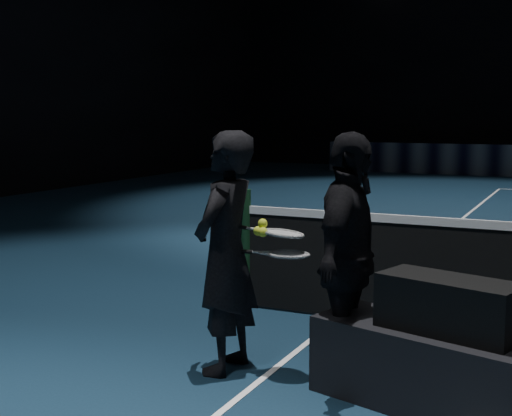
{
  "coord_description": "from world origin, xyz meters",
  "views": [
    {
      "loc": [
        -3.55,
        -5.81,
        1.79
      ],
      "look_at": [
        -5.59,
        -1.5,
        1.15
      ],
      "focal_mm": 50.0,
      "sensor_mm": 36.0,
      "label": 1
    }
  ],
  "objects": [
    {
      "name": "player_a",
      "position": [
        -5.8,
        -1.55,
        0.84
      ],
      "size": [
        0.41,
        0.62,
        1.68
      ],
      "primitive_type": "imported",
      "rotation": [
        0.0,
        0.0,
        -1.56
      ],
      "color": "black",
      "rests_on": "floor"
    },
    {
      "name": "racket_lower",
      "position": [
        -5.35,
        -1.49,
        0.85
      ],
      "size": [
        0.7,
        0.3,
        0.03
      ],
      "primitive_type": null,
      "rotation": [
        0.0,
        0.0,
        0.12
      ],
      "color": "black",
      "rests_on": "player_a"
    },
    {
      "name": "player_b",
      "position": [
        -4.95,
        -1.45,
        0.84
      ],
      "size": [
        0.48,
        1.01,
        1.68
      ],
      "primitive_type": "imported",
      "rotation": [
        0.0,
        0.0,
        1.64
      ],
      "color": "black",
      "rests_on": "floor"
    },
    {
      "name": "racket_upper",
      "position": [
        -5.4,
        -1.46,
        0.99
      ],
      "size": [
        0.71,
        0.34,
        0.1
      ],
      "primitive_type": null,
      "rotation": [
        0.0,
        0.1,
        0.19
      ],
      "color": "black",
      "rests_on": "player_b"
    },
    {
      "name": "net_post_left",
      "position": [
        -6.4,
        0.0,
        0.55
      ],
      "size": [
        0.1,
        0.1,
        1.1
      ],
      "primitive_type": "cylinder",
      "color": "black",
      "rests_on": "floor"
    },
    {
      "name": "tennis_balls",
      "position": [
        -5.54,
        -1.51,
        1.01
      ],
      "size": [
        0.12,
        0.1,
        0.12
      ],
      "primitive_type": null,
      "color": "yellow",
      "rests_on": "racket_upper"
    },
    {
      "name": "racket_bag",
      "position": [
        -4.27,
        -1.61,
        0.66
      ],
      "size": [
        0.89,
        0.57,
        0.33
      ],
      "primitive_type": "cube",
      "rotation": [
        0.0,
        0.0,
        -0.29
      ],
      "color": "black",
      "rests_on": "player_bench"
    },
    {
      "name": "bag_signature",
      "position": [
        -4.27,
        -1.79,
        0.66
      ],
      "size": [
        0.37,
        0.11,
        0.11
      ],
      "primitive_type": "cube",
      "rotation": [
        0.0,
        0.0,
        -0.29
      ],
      "color": "white",
      "rests_on": "racket_bag"
    },
    {
      "name": "player_bench",
      "position": [
        -4.27,
        -1.61,
        0.25
      ],
      "size": [
        1.74,
        1.0,
        0.5
      ],
      "primitive_type": "cube",
      "rotation": [
        0.0,
        0.0,
        -0.29
      ],
      "color": "black",
      "rests_on": "floor"
    }
  ]
}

